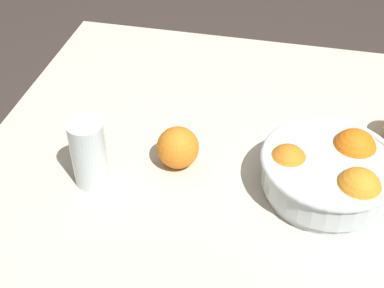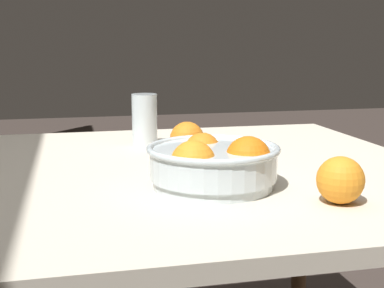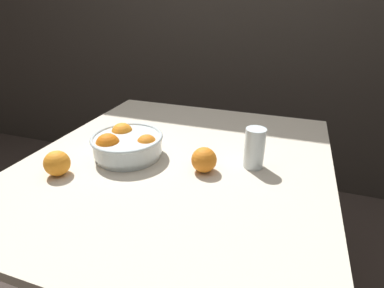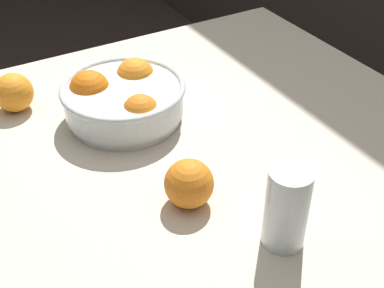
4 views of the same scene
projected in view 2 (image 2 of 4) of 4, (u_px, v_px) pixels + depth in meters
dining_table at (179, 200)px, 1.17m from camera, size 1.02×1.12×0.71m
fruit_bowl at (214, 163)px, 0.98m from camera, size 0.25×0.25×0.10m
juice_glass at (145, 123)px, 1.38m from camera, size 0.07×0.07×0.14m
orange_loose_near_bowl at (340, 180)px, 0.89m from camera, size 0.08×0.08×0.08m
orange_loose_front at (187, 139)px, 1.26m from camera, size 0.08×0.08×0.08m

